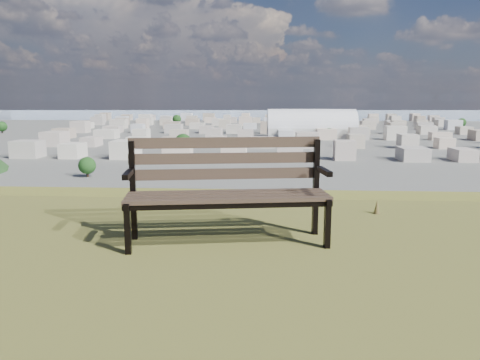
{
  "coord_description": "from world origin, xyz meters",
  "views": [
    {
      "loc": [
        1.02,
        -2.66,
        26.45
      ],
      "look_at": [
        0.62,
        3.85,
        25.3
      ],
      "focal_mm": 35.0,
      "sensor_mm": 36.0,
      "label": 1
    }
  ],
  "objects": [
    {
      "name": "far_hills",
      "position": [
        -60.92,
        1402.93,
        25.47
      ],
      "size": [
        2050.0,
        340.0,
        60.0
      ],
      "color": "#94A1B8",
      "rests_on": "ground"
    },
    {
      "name": "city_trees",
      "position": [
        -26.39,
        319.0,
        4.83
      ],
      "size": [
        406.52,
        387.2,
        9.98
      ],
      "color": "black",
      "rests_on": "ground"
    },
    {
      "name": "park_bench",
      "position": [
        0.6,
        1.97,
        25.59
      ],
      "size": [
        2.07,
        0.94,
        1.04
      ],
      "rotation": [
        0.0,
        0.0,
        0.15
      ],
      "color": "#422F26",
      "rests_on": "hilltop_mesa"
    },
    {
      "name": "arena",
      "position": [
        29.8,
        318.29,
        5.87
      ],
      "size": [
        59.85,
        27.12,
        24.88
      ],
      "rotation": [
        0.0,
        0.0,
        0.04
      ],
      "color": "beige",
      "rests_on": "ground"
    },
    {
      "name": "city_blocks",
      "position": [
        0.0,
        394.44,
        3.5
      ],
      "size": [
        395.0,
        361.0,
        7.0
      ],
      "color": "beige",
      "rests_on": "ground"
    },
    {
      "name": "bay_water",
      "position": [
        0.0,
        900.0,
        0.0
      ],
      "size": [
        2400.0,
        700.0,
        0.12
      ],
      "primitive_type": "cube",
      "color": "#879AAC",
      "rests_on": "ground"
    }
  ]
}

